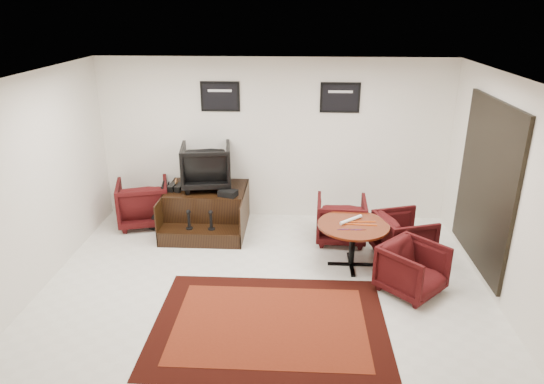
{
  "coord_description": "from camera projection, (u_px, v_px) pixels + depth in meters",
  "views": [
    {
      "loc": [
        0.4,
        -5.6,
        3.58
      ],
      "look_at": [
        0.06,
        0.9,
        1.06
      ],
      "focal_mm": 32.0,
      "sensor_mm": 36.0,
      "label": 1
    }
  ],
  "objects": [
    {
      "name": "paper_roll",
      "position": [
        351.0,
        220.0,
        6.98
      ],
      "size": [
        0.35,
        0.31,
        0.05
      ],
      "primitive_type": "cylinder",
      "rotation": [
        0.0,
        1.57,
        0.72
      ],
      "color": "white",
      "rests_on": "meeting_table"
    },
    {
      "name": "table_chair_window",
      "position": [
        404.0,
        234.0,
        7.24
      ],
      "size": [
        0.89,
        0.92,
        0.76
      ],
      "primitive_type": "imported",
      "rotation": [
        0.0,
        0.0,
        1.88
      ],
      "color": "black",
      "rests_on": "ground"
    },
    {
      "name": "table_chair_back",
      "position": [
        341.0,
        217.0,
        7.77
      ],
      "size": [
        0.81,
        0.76,
        0.79
      ],
      "primitive_type": "imported",
      "rotation": [
        0.0,
        0.0,
        3.09
      ],
      "color": "black",
      "rests_on": "ground"
    },
    {
      "name": "table_clutter",
      "position": [
        359.0,
        224.0,
        6.87
      ],
      "size": [
        0.57,
        0.31,
        0.01
      ],
      "color": "#F2550D",
      "rests_on": "meeting_table"
    },
    {
      "name": "armchair_side",
      "position": [
        143.0,
        201.0,
        8.35
      ],
      "size": [
        1.02,
        0.98,
        0.86
      ],
      "primitive_type": "imported",
      "rotation": [
        0.0,
        0.0,
        3.41
      ],
      "color": "black",
      "rests_on": "ground"
    },
    {
      "name": "polish_kit",
      "position": [
        228.0,
        193.0,
        7.83
      ],
      "size": [
        0.33,
        0.28,
        0.1
      ],
      "primitive_type": "cube",
      "rotation": [
        0.0,
        0.0,
        -0.33
      ],
      "color": "black",
      "rests_on": "shine_podium"
    },
    {
      "name": "area_rug",
      "position": [
        270.0,
        324.0,
        5.8
      ],
      "size": [
        2.78,
        2.09,
        0.01
      ],
      "color": "black",
      "rests_on": "ground"
    },
    {
      "name": "shoes_pair",
      "position": [
        176.0,
        187.0,
        8.09
      ],
      "size": [
        0.24,
        0.28,
        0.1
      ],
      "color": "black",
      "rests_on": "shine_podium"
    },
    {
      "name": "ground",
      "position": [
        264.0,
        289.0,
        6.53
      ],
      "size": [
        6.0,
        6.0,
        0.0
      ],
      "primitive_type": "plane",
      "color": "white",
      "rests_on": "ground"
    },
    {
      "name": "shine_chair",
      "position": [
        206.0,
        164.0,
        8.1
      ],
      "size": [
        0.91,
        0.86,
        0.83
      ],
      "primitive_type": "imported",
      "rotation": [
        0.0,
        0.0,
        3.29
      ],
      "color": "black",
      "rests_on": "shine_podium"
    },
    {
      "name": "room_shell",
      "position": [
        297.0,
        161.0,
        5.98
      ],
      "size": [
        6.02,
        5.02,
        2.81
      ],
      "color": "white",
      "rests_on": "ground"
    },
    {
      "name": "umbrella_hooked",
      "position": [
        163.0,
        203.0,
        8.3
      ],
      "size": [
        0.31,
        0.12,
        0.83
      ],
      "primitive_type": null,
      "color": "black",
      "rests_on": "ground"
    },
    {
      "name": "shine_podium",
      "position": [
        207.0,
        210.0,
        8.25
      ],
      "size": [
        1.34,
        1.38,
        0.69
      ],
      "color": "black",
      "rests_on": "ground"
    },
    {
      "name": "umbrella_black",
      "position": [
        158.0,
        204.0,
        8.11
      ],
      "size": [
        0.34,
        0.13,
        0.92
      ],
      "primitive_type": null,
      "color": "black",
      "rests_on": "ground"
    },
    {
      "name": "meeting_table",
      "position": [
        353.0,
        229.0,
        6.93
      ],
      "size": [
        1.02,
        1.02,
        0.67
      ],
      "color": "#48180A",
      "rests_on": "ground"
    },
    {
      "name": "table_chair_corner",
      "position": [
        413.0,
        267.0,
        6.35
      ],
      "size": [
        0.99,
        0.99,
        0.74
      ],
      "primitive_type": "imported",
      "rotation": [
        0.0,
        0.0,
        0.78
      ],
      "color": "black",
      "rests_on": "ground"
    }
  ]
}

